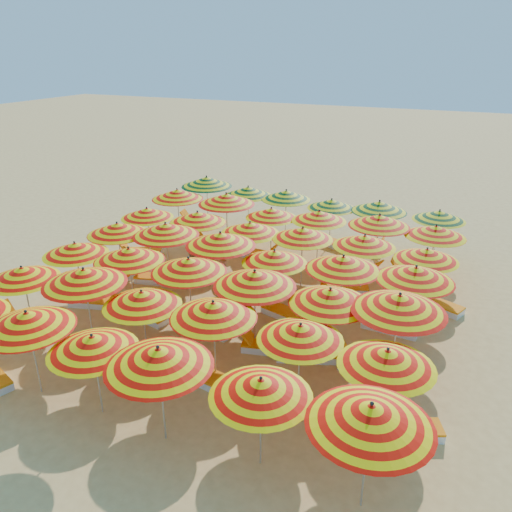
# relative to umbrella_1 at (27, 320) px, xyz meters

# --- Properties ---
(ground) EXTENTS (120.00, 120.00, 0.00)m
(ground) POSITION_rel_umbrella_1_xyz_m (2.96, 6.40, -2.10)
(ground) COLOR #E8B967
(ground) RESTS_ON ground
(umbrella_1) EXTENTS (2.83, 2.83, 2.38)m
(umbrella_1) POSITION_rel_umbrella_1_xyz_m (0.00, 0.00, 0.00)
(umbrella_1) COLOR silver
(umbrella_1) RESTS_ON ground
(umbrella_2) EXTENTS (2.67, 2.67, 2.20)m
(umbrella_2) POSITION_rel_umbrella_1_xyz_m (1.94, 0.02, -0.16)
(umbrella_2) COLOR silver
(umbrella_2) RESTS_ON ground
(umbrella_3) EXTENTS (2.58, 2.58, 2.46)m
(umbrella_3) POSITION_rel_umbrella_1_xyz_m (3.83, -0.11, 0.07)
(umbrella_3) COLOR silver
(umbrella_3) RESTS_ON ground
(umbrella_4) EXTENTS (2.54, 2.54, 2.22)m
(umbrella_4) POSITION_rel_umbrella_1_xyz_m (6.07, 0.09, -0.14)
(umbrella_4) COLOR silver
(umbrella_4) RESTS_ON ground
(umbrella_5) EXTENTS (2.90, 2.90, 2.47)m
(umbrella_5) POSITION_rel_umbrella_1_xyz_m (8.26, -0.10, 0.08)
(umbrella_5) COLOR silver
(umbrella_5) RESTS_ON ground
(umbrella_6) EXTENTS (2.78, 2.78, 2.23)m
(umbrella_6) POSITION_rel_umbrella_1_xyz_m (-2.46, 2.11, -0.13)
(umbrella_6) COLOR silver
(umbrella_6) RESTS_ON ground
(umbrella_7) EXTENTS (2.69, 2.69, 2.50)m
(umbrella_7) POSITION_rel_umbrella_1_xyz_m (-0.28, 2.31, 0.10)
(umbrella_7) COLOR silver
(umbrella_7) RESTS_ON ground
(umbrella_8) EXTENTS (2.14, 2.14, 2.24)m
(umbrella_8) POSITION_rel_umbrella_1_xyz_m (1.70, 2.23, -0.12)
(umbrella_8) COLOR silver
(umbrella_8) RESTS_ON ground
(umbrella_9) EXTENTS (2.35, 2.35, 2.36)m
(umbrella_9) POSITION_rel_umbrella_1_xyz_m (3.84, 2.27, -0.02)
(umbrella_9) COLOR silver
(umbrella_9) RESTS_ON ground
(umbrella_10) EXTENTS (2.18, 2.18, 2.21)m
(umbrella_10) POSITION_rel_umbrella_1_xyz_m (6.10, 2.37, -0.15)
(umbrella_10) COLOR silver
(umbrella_10) RESTS_ON ground
(umbrella_11) EXTENTS (2.78, 2.78, 2.26)m
(umbrella_11) POSITION_rel_umbrella_1_xyz_m (8.18, 2.05, -0.11)
(umbrella_11) COLOR silver
(umbrella_11) RESTS_ON ground
(umbrella_12) EXTENTS (2.39, 2.39, 2.26)m
(umbrella_12) POSITION_rel_umbrella_1_xyz_m (-2.38, 4.22, -0.11)
(umbrella_12) COLOR silver
(umbrella_12) RESTS_ON ground
(umbrella_13) EXTENTS (2.93, 2.93, 2.37)m
(umbrella_13) POSITION_rel_umbrella_1_xyz_m (-0.29, 4.33, -0.01)
(umbrella_13) COLOR silver
(umbrella_13) RESTS_ON ground
(umbrella_14) EXTENTS (2.51, 2.51, 2.42)m
(umbrella_14) POSITION_rel_umbrella_1_xyz_m (1.92, 4.29, 0.04)
(umbrella_14) COLOR silver
(umbrella_14) RESTS_ON ground
(umbrella_15) EXTENTS (2.37, 2.37, 2.49)m
(umbrella_15) POSITION_rel_umbrella_1_xyz_m (4.15, 4.13, 0.09)
(umbrella_15) COLOR silver
(umbrella_15) RESTS_ON ground
(umbrella_16) EXTENTS (2.82, 2.82, 2.35)m
(umbrella_16) POSITION_rel_umbrella_1_xyz_m (6.30, 4.18, -0.03)
(umbrella_16) COLOR silver
(umbrella_16) RESTS_ON ground
(umbrella_17) EXTENTS (3.03, 3.03, 2.55)m
(umbrella_17) POSITION_rel_umbrella_1_xyz_m (8.07, 4.21, 0.15)
(umbrella_17) COLOR silver
(umbrella_17) RESTS_ON ground
(umbrella_18) EXTENTS (2.74, 2.74, 2.33)m
(umbrella_18) POSITION_rel_umbrella_1_xyz_m (-2.22, 6.22, -0.04)
(umbrella_18) COLOR silver
(umbrella_18) RESTS_ON ground
(umbrella_19) EXTENTS (2.54, 2.54, 2.49)m
(umbrella_19) POSITION_rel_umbrella_1_xyz_m (-0.34, 6.51, 0.10)
(umbrella_19) COLOR silver
(umbrella_19) RESTS_ON ground
(umbrella_20) EXTENTS (3.02, 3.02, 2.51)m
(umbrella_20) POSITION_rel_umbrella_1_xyz_m (1.88, 6.41, 0.11)
(umbrella_20) COLOR silver
(umbrella_20) RESTS_ON ground
(umbrella_21) EXTENTS (2.40, 2.40, 2.23)m
(umbrella_21) POSITION_rel_umbrella_1_xyz_m (3.88, 6.29, -0.13)
(umbrella_21) COLOR silver
(umbrella_21) RESTS_ON ground
(umbrella_22) EXTENTS (2.48, 2.48, 2.42)m
(umbrella_22) POSITION_rel_umbrella_1_xyz_m (6.09, 6.33, 0.03)
(umbrella_22) COLOR silver
(umbrella_22) RESTS_ON ground
(umbrella_23) EXTENTS (2.31, 2.31, 2.40)m
(umbrella_23) POSITION_rel_umbrella_1_xyz_m (8.19, 6.43, 0.02)
(umbrella_23) COLOR silver
(umbrella_23) RESTS_ON ground
(umbrella_24) EXTENTS (2.31, 2.31, 2.23)m
(umbrella_24) POSITION_rel_umbrella_1_xyz_m (-2.49, 8.40, -0.13)
(umbrella_24) COLOR silver
(umbrella_24) RESTS_ON ground
(umbrella_25) EXTENTS (2.21, 2.21, 2.33)m
(umbrella_25) POSITION_rel_umbrella_1_xyz_m (-0.21, 8.51, -0.04)
(umbrella_25) COLOR silver
(umbrella_25) RESTS_ON ground
(umbrella_26) EXTENTS (2.52, 2.52, 2.29)m
(umbrella_26) POSITION_rel_umbrella_1_xyz_m (2.09, 8.34, -0.08)
(umbrella_26) COLOR silver
(umbrella_26) RESTS_ON ground
(umbrella_27) EXTENTS (2.74, 2.74, 2.32)m
(umbrella_27) POSITION_rel_umbrella_1_xyz_m (4.07, 8.49, -0.06)
(umbrella_27) COLOR silver
(umbrella_27) RESTS_ON ground
(umbrella_28) EXTENTS (2.38, 2.38, 2.27)m
(umbrella_28) POSITION_rel_umbrella_1_xyz_m (6.22, 8.73, -0.10)
(umbrella_28) COLOR silver
(umbrella_28) RESTS_ON ground
(umbrella_29) EXTENTS (2.34, 2.34, 2.20)m
(umbrella_29) POSITION_rel_umbrella_1_xyz_m (8.29, 8.50, -0.16)
(umbrella_29) COLOR silver
(umbrella_29) RESTS_ON ground
(umbrella_30) EXTENTS (2.37, 2.37, 2.40)m
(umbrella_30) POSITION_rel_umbrella_1_xyz_m (-2.54, 10.77, 0.02)
(umbrella_30) COLOR silver
(umbrella_30) RESTS_ON ground
(umbrella_31) EXTENTS (2.54, 2.54, 2.53)m
(umbrella_31) POSITION_rel_umbrella_1_xyz_m (-0.04, 10.64, 0.13)
(umbrella_31) COLOR silver
(umbrella_31) RESTS_ON ground
(umbrella_32) EXTENTS (2.23, 2.23, 2.21)m
(umbrella_32) POSITION_rel_umbrella_1_xyz_m (2.07, 10.47, -0.15)
(umbrella_32) COLOR silver
(umbrella_32) RESTS_ON ground
(umbrella_33) EXTENTS (2.43, 2.43, 2.29)m
(umbrella_33) POSITION_rel_umbrella_1_xyz_m (4.00, 10.67, -0.08)
(umbrella_33) COLOR silver
(umbrella_33) RESTS_ON ground
(umbrella_34) EXTENTS (3.01, 3.01, 2.43)m
(umbrella_34) POSITION_rel_umbrella_1_xyz_m (6.33, 10.68, 0.05)
(umbrella_34) COLOR silver
(umbrella_34) RESTS_ON ground
(umbrella_35) EXTENTS (2.64, 2.64, 2.31)m
(umbrella_35) POSITION_rel_umbrella_1_xyz_m (8.35, 10.65, -0.07)
(umbrella_35) COLOR silver
(umbrella_35) RESTS_ON ground
(umbrella_36) EXTENTS (2.40, 2.40, 2.55)m
(umbrella_36) POSITION_rel_umbrella_1_xyz_m (-2.18, 12.79, 0.14)
(umbrella_36) COLOR silver
(umbrella_36) RESTS_ON ground
(umbrella_37) EXTENTS (2.55, 2.55, 2.28)m
(umbrella_37) POSITION_rel_umbrella_1_xyz_m (-0.04, 12.83, -0.09)
(umbrella_37) COLOR silver
(umbrella_37) RESTS_ON ground
(umbrella_38) EXTENTS (2.67, 2.67, 2.33)m
(umbrella_38) POSITION_rel_umbrella_1_xyz_m (1.83, 12.78, -0.04)
(umbrella_38) COLOR silver
(umbrella_38) RESTS_ON ground
(umbrella_39) EXTENTS (2.15, 2.15, 2.19)m
(umbrella_39) POSITION_rel_umbrella_1_xyz_m (3.93, 12.71, -0.17)
(umbrella_39) COLOR silver
(umbrella_39) RESTS_ON ground
(umbrella_40) EXTENTS (2.87, 2.87, 2.40)m
(umbrella_40) POSITION_rel_umbrella_1_xyz_m (5.97, 12.56, 0.01)
(umbrella_40) COLOR silver
(umbrella_40) RESTS_ON ground
(umbrella_41) EXTENTS (2.54, 2.54, 2.20)m
(umbrella_41) POSITION_rel_umbrella_1_xyz_m (8.29, 12.89, -0.16)
(umbrella_41) COLOR silver
(umbrella_41) RESTS_ON ground
(lounger_1) EXTENTS (1.78, 0.76, 0.69)m
(lounger_1) POSITION_rel_umbrella_1_xyz_m (-3.06, 2.11, -1.94)
(lounger_1) COLOR white
(lounger_1) RESTS_ON ground
(lounger_2) EXTENTS (1.83, 1.14, 0.69)m
(lounger_2) POSITION_rel_umbrella_1_xyz_m (2.30, 2.12, -1.94)
(lounger_2) COLOR white
(lounger_2) RESTS_ON ground
(lounger_3) EXTENTS (1.81, 0.90, 0.69)m
(lounger_3) POSITION_rel_umbrella_1_xyz_m (3.24, 2.13, -1.94)
(lounger_3) COLOR white
(lounger_3) RESTS_ON ground
(lounger_4) EXTENTS (1.82, 1.21, 0.69)m
(lounger_4) POSITION_rel_umbrella_1_xyz_m (8.68, 2.14, -1.94)
(lounger_4) COLOR white
(lounger_4) RESTS_ON ground
(lounger_5) EXTENTS (1.82, 1.02, 0.69)m
(lounger_5) POSITION_rel_umbrella_1_xyz_m (-1.78, 4.21, -1.94)
(lounger_5) COLOR white
(lounger_5) RESTS_ON ground
(lounger_6) EXTENTS (1.81, 0.93, 0.69)m
(lounger_6) POSITION_rel_umbrella_1_xyz_m (0.21, 4.20, -1.94)
(lounger_6) COLOR white
(lounger_6) RESTS_ON ground
(lounger_7) EXTENTS (1.81, 0.91, 0.69)m
(lounger_7) POSITION_rel_umbrella_1_xyz_m (2.42, 4.36, -1.94)
(lounger_7) COLOR white
(lounger_7) RESTS_ON ground
(lounger_8) EXTENTS (1.82, 0.97, 0.69)m
(lounger_8) POSITION_rel_umbrella_1_xyz_m (4.65, 4.08, -1.94)
(lounger_8) COLOR white
(lounger_8) RESTS_ON ground
(lounger_9) EXTENTS (1.83, 1.13, 0.69)m
(lounger_9) POSITION_rel_umbrella_1_xyz_m (5.71, 4.12, -1.94)
(lounger_9) COLOR white
(lounger_9) RESTS_ON ground
(lounger_10) EXTENTS (1.79, 0.79, 0.69)m
(lounger_10) POSITION_rel_umbrella_1_xyz_m (7.47, 4.31, -1.94)
(lounger_10) COLOR white
(lounger_10) RESTS_ON ground
(lounger_11) EXTENTS (1.82, 0.93, 0.69)m
(lounger_11) POSITION_rel_umbrella_1_xyz_m (-2.72, 6.25, -1.94)
(lounger_11) COLOR white
(lounger_11) RESTS_ON ground
(lounger_12) EXTENTS (1.82, 0.98, 0.69)m
(lounger_12) POSITION_rel_umbrella_1_xyz_m (-0.85, 6.59, -1.94)
(lounger_12) COLOR white
(lounger_12) RESTS_ON ground
(lounger_13) EXTENTS (1.82, 1.03, 0.69)m
(lounger_13) POSITION_rel_umbrella_1_xyz_m (4.38, 6.06, -1.94)
(lounger_13) COLOR white
(lounger_13) RESTS_ON ground
(lounger_14) EXTENTS (1.77, 0.70, 0.69)m
(lounger_14) POSITION_rel_umbrella_1_xyz_m (7.69, 6.61, -1.94)
(lounger_14) COLOR white
(lounger_14) RESTS_ON ground
(lounger_15) EXTENTS (1.82, 1.25, 0.69)m
(lounger_15) POSITION_rel_umbrella_1_xyz_m (-3.08, 8.48, -1.94)
(lounger_15) COLOR white
(lounger_15) RESTS_ON ground
(lounger_16) EXTENTS (1.83, 1.11, 0.69)m
(lounger_16) POSITION_rel_umbrella_1_xyz_m (5.62, 8.61, -1.94)
(lounger_16) COLOR white
(lounger_16) RESTS_ON ground
(lounger_17) EXTENTS (1.82, 1.19, 0.69)m
(lounger_17) POSITION_rel_umbrella_1_xyz_m (8.79, 8.69, -1.94)
(lounger_17) COLOR white
(lounger_17) RESTS_ON ground
(lounger_18) EXTENTS (1.83, 1.07, 0.69)m
(lounger_18) POSITION_rel_umbrella_1_xyz_m (-0.64, 10.63, -1.94)
(lounger_18) COLOR white
(lounger_18) RESTS_ON ground
(lounger_19) EXTENTS (1.76, 0.67, 0.69)m
(lounger_19) POSITION_rel_umbrella_1_xyz_m (1.56, 10.25, -1.94)
(lounger_19) COLOR white
(lounger_19) RESTS_ON ground
(lounger_20) EXTENTS (1.82, 1.21, 0.69)m
(lounger_20) POSITION_rel_umbrella_1_xyz_m (5.82, 10.55, -1.94)
(lounger_20) COLOR white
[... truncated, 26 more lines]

